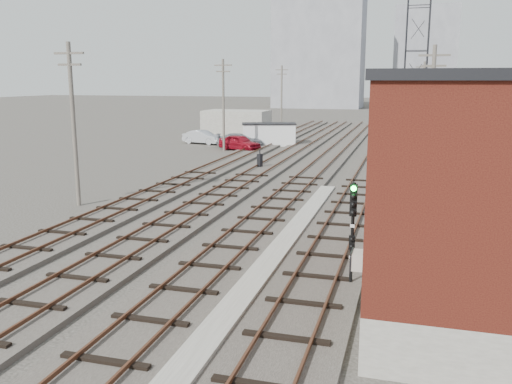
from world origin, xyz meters
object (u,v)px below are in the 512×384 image
at_px(signal_mast, 352,228).
at_px(car_grey, 240,140).
at_px(site_trailer, 269,134).
at_px(car_silver, 203,137).
at_px(switch_stand, 260,161).
at_px(car_red, 240,143).

bearing_deg(signal_mast, car_grey, 112.98).
bearing_deg(site_trailer, signal_mast, -88.56).
distance_m(signal_mast, car_silver, 43.68).
distance_m(signal_mast, site_trailer, 41.22).
xyz_separation_m(signal_mast, switch_stand, (-9.74, 23.46, -1.42)).
distance_m(car_red, car_silver, 7.07).
bearing_deg(signal_mast, car_silver, 118.04).
relative_size(site_trailer, car_silver, 1.37).
relative_size(site_trailer, car_grey, 1.27).
bearing_deg(car_red, signal_mast, -132.72).
height_order(signal_mast, car_grey, signal_mast).
relative_size(signal_mast, car_grey, 0.74).
distance_m(signal_mast, switch_stand, 25.44).
xyz_separation_m(site_trailer, car_silver, (-7.46, -0.55, -0.47)).
relative_size(car_red, car_grey, 0.93).
xyz_separation_m(car_silver, car_grey, (4.89, -1.67, -0.04)).
xyz_separation_m(site_trailer, car_grey, (-2.57, -2.23, -0.51)).
distance_m(switch_stand, site_trailer, 15.99).
bearing_deg(car_grey, car_silver, 56.76).
relative_size(signal_mast, site_trailer, 0.59).
height_order(site_trailer, car_red, site_trailer).
distance_m(car_red, car_grey, 2.68).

